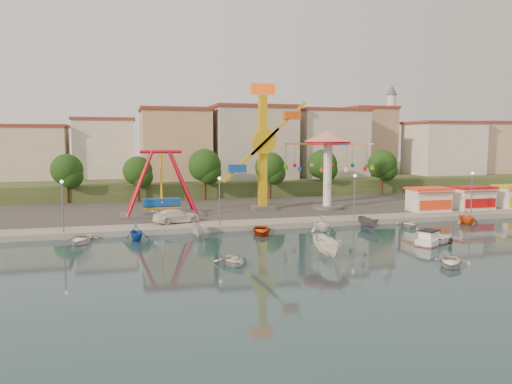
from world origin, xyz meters
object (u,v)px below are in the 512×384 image
object	(u,v)px
rowboat_a	(233,260)
van	(176,216)
cabin_motorboat	(433,240)
skiff	(327,246)
wave_swinger	(328,152)
kamikaze_tower	(266,150)
pirate_ship_ride	(161,185)

from	to	relation	value
rowboat_a	van	distance (m)	17.90
cabin_motorboat	skiff	distance (m)	11.68
wave_swinger	van	distance (m)	22.78
cabin_motorboat	van	bearing A→B (deg)	117.17
skiff	van	xyz separation A→B (m)	(-11.08, 16.83, 0.50)
kamikaze_tower	skiff	size ratio (longest dim) A/B	3.70
pirate_ship_ride	wave_swinger	size ratio (longest dim) A/B	0.86
rowboat_a	skiff	xyz separation A→B (m)	(8.45, 0.84, 0.52)
kamikaze_tower	cabin_motorboat	world-z (taller)	kamikaze_tower
pirate_ship_ride	wave_swinger	distance (m)	22.31
pirate_ship_ride	cabin_motorboat	distance (m)	31.94
rowboat_a	van	world-z (taller)	van
kamikaze_tower	van	xyz separation A→B (m)	(-12.54, -7.36, -7.08)
pirate_ship_ride	van	bearing A→B (deg)	-78.72
kamikaze_tower	wave_swinger	distance (m)	8.34
kamikaze_tower	wave_swinger	xyz separation A→B (m)	(8.27, -1.09, -0.25)
wave_swinger	van	world-z (taller)	wave_swinger
pirate_ship_ride	van	world-z (taller)	pirate_ship_ride
rowboat_a	van	xyz separation A→B (m)	(-2.63, 17.68, 1.02)
pirate_ship_ride	van	xyz separation A→B (m)	(1.18, -5.91, -3.03)
kamikaze_tower	pirate_ship_ride	bearing A→B (deg)	-173.97
wave_swinger	cabin_motorboat	bearing A→B (deg)	-85.16
pirate_ship_ride	kamikaze_tower	world-z (taller)	kamikaze_tower
wave_swinger	rowboat_a	bearing A→B (deg)	-127.19
pirate_ship_ride	rowboat_a	size ratio (longest dim) A/B	3.04
wave_swinger	kamikaze_tower	bearing A→B (deg)	172.50
wave_swinger	van	bearing A→B (deg)	-163.23
kamikaze_tower	skiff	distance (m)	25.40
pirate_ship_ride	cabin_motorboat	world-z (taller)	pirate_ship_ride
cabin_motorboat	rowboat_a	bearing A→B (deg)	158.33
pirate_ship_ride	cabin_motorboat	size ratio (longest dim) A/B	2.21
wave_swinger	rowboat_a	size ratio (longest dim) A/B	3.53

